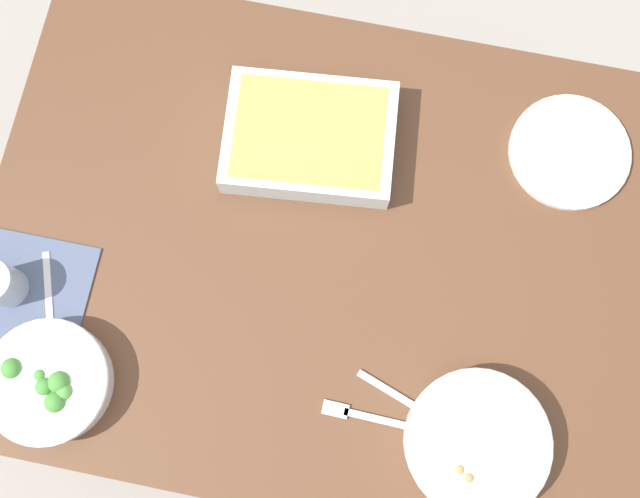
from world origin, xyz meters
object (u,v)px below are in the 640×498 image
Objects in this scene: side_plate at (570,152)px; drink_cup at (0,285)px; broccoli_bowl at (49,382)px; spoon_by_broccoli at (50,315)px; fork_on_table at (366,416)px; stew_bowl at (476,442)px; baking_dish at (310,137)px; spoon_by_stew at (416,407)px.

drink_cup is at bearing 25.43° from side_plate.
broccoli_bowl reaches higher than spoon_by_broccoli.
drink_cup reaches higher than broccoli_bowl.
broccoli_bowl is at bearing 5.34° from fork_on_table.
stew_bowl is 0.55m from side_plate.
baking_dish is (-0.34, -0.51, 0.00)m from broccoli_bowl.
fork_on_table is at bearing 21.10° from spoon_by_stew.
broccoli_bowl is 0.95× the size of side_plate.
stew_bowl is 0.19m from fork_on_table.
drink_cup reaches higher than spoon_by_broccoli.
spoon_by_stew is 0.96× the size of fork_on_table.
spoon_by_broccoli is at bearing -6.02° from fork_on_table.
drink_cup reaches higher than fork_on_table.
baking_dish is 0.51m from spoon_by_stew.
stew_bowl is at bearing 178.34° from fork_on_table.
spoon_by_stew is (0.10, -0.04, -0.03)m from stew_bowl.
stew_bowl is at bearing 173.34° from drink_cup.
drink_cup is at bearing 38.39° from baking_dish.
side_plate is 0.97m from spoon_by_broccoli.
drink_cup is 0.66m from fork_on_table.
side_plate is 1.24× the size of fork_on_table.
drink_cup is at bearing -8.04° from fork_on_table.
broccoli_bowl is at bearing 56.22° from baking_dish.
broccoli_bowl is 1.18× the size of fork_on_table.
side_plate is at bearing -111.31° from spoon_by_stew.
side_plate is at bearing -150.71° from spoon_by_broccoli.
broccoli_bowl is at bearing 130.89° from drink_cup.
spoon_by_broccoli is at bearing -70.54° from broccoli_bowl.
drink_cup is 0.10m from spoon_by_broccoli.
stew_bowl is 1.40× the size of spoon_by_broccoli.
spoon_by_broccoli is at bearing -2.52° from spoon_by_stew.
baking_dish is at bearing -67.54° from fork_on_table.
baking_dish is 1.45× the size of side_plate.
stew_bowl is 1.40× the size of spoon_by_stew.
side_plate is at bearing -170.83° from baking_dish.
broccoli_bowl reaches higher than baking_dish.
drink_cup reaches higher than baking_dish.
broccoli_bowl reaches higher than fork_on_table.
broccoli_bowl is 1.23× the size of spoon_by_broccoli.
baking_dish reaches higher than side_plate.
side_plate reaches higher than spoon_by_stew.
drink_cup is 0.39× the size of side_plate.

